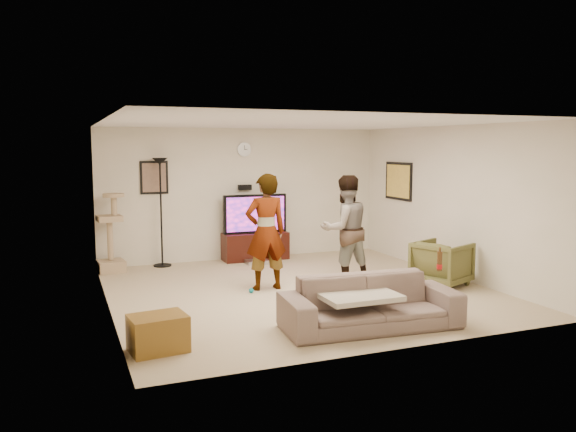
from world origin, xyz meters
name	(u,v)px	position (x,y,z in m)	size (l,w,h in m)	color
floor	(299,291)	(0.00, 0.00, -0.01)	(5.50, 5.50, 0.02)	tan
ceiling	(300,122)	(0.00, 0.00, 2.51)	(5.50, 5.50, 0.02)	white
wall_back	(244,194)	(0.00, 2.75, 1.25)	(5.50, 0.04, 2.50)	beige
wall_front	(401,234)	(0.00, -2.75, 1.25)	(5.50, 0.04, 2.50)	beige
wall_left	(106,216)	(-2.75, 0.00, 1.25)	(0.04, 5.50, 2.50)	beige
wall_right	(452,201)	(2.75, 0.00, 1.25)	(0.04, 5.50, 2.50)	beige
wall_clock	(244,150)	(0.00, 2.72, 2.10)	(0.26, 0.26, 0.04)	white
wall_speaker	(245,187)	(0.00, 2.69, 1.38)	(0.25, 0.10, 0.10)	black
picture_back	(154,178)	(-1.70, 2.73, 1.60)	(0.42, 0.03, 0.52)	brown
picture_right	(398,181)	(2.73, 1.60, 1.50)	(0.03, 0.78, 0.62)	gold
tv_stand	(255,246)	(0.14, 2.50, 0.26)	(1.25, 0.45, 0.52)	black
console_box	(257,262)	(0.04, 2.11, 0.04)	(0.40, 0.30, 0.07)	#B2B2B5
tv	(255,214)	(0.14, 2.50, 0.89)	(1.24, 0.08, 0.73)	black
tv_screen	(256,214)	(0.14, 2.46, 0.89)	(1.14, 0.01, 0.65)	#E4298C
floor_lamp	(161,213)	(-1.62, 2.55, 0.98)	(0.32, 0.32, 1.95)	black
cat_tree	(110,233)	(-2.53, 2.39, 0.69)	(0.44, 0.44, 1.37)	tan
person_left	(266,232)	(-0.44, 0.25, 0.88)	(0.64, 0.42, 1.76)	#ADADAD
person_right	(345,229)	(0.88, 0.22, 0.86)	(0.83, 0.65, 1.71)	navy
sofa	(371,303)	(0.08, -2.00, 0.31)	(2.11, 0.83, 0.62)	#6E5B53
throw_blanket	(358,295)	(-0.09, -2.00, 0.42)	(0.90, 0.70, 0.06)	beige
beer_bottle	(440,261)	(1.05, -2.00, 0.74)	(0.06, 0.06, 0.25)	#4D2E13
armchair	(442,263)	(2.19, -0.53, 0.35)	(0.74, 0.77, 0.70)	#4D4C25
side_table	(158,333)	(-2.40, -1.85, 0.19)	(0.58, 0.44, 0.39)	brown
toy_ball	(251,290)	(-0.73, 0.11, 0.04)	(0.07, 0.07, 0.07)	teal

